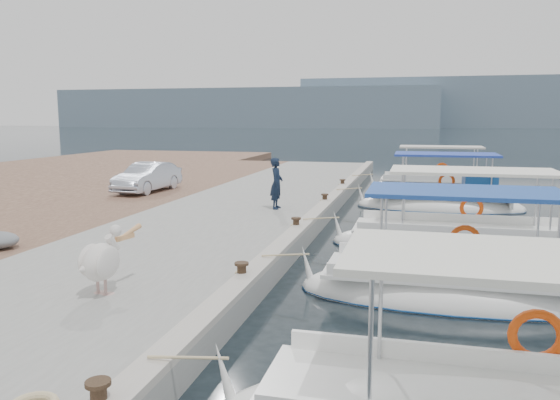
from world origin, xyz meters
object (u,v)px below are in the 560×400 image
(fishing_caique_e, at_px, (436,188))
(parked_car, at_px, (148,177))
(fisherman, at_px, (277,183))
(fishing_caique_d, at_px, (442,204))
(fishing_caique_c, at_px, (463,245))
(fishing_caique_b, at_px, (452,293))
(pelican, at_px, (102,260))

(fishing_caique_e, height_order, parked_car, fishing_caique_e)
(fisherman, xyz_separation_m, parked_car, (-6.43, 2.95, -0.27))
(fishing_caique_d, bearing_deg, fisherman, -142.16)
(fisherman, bearing_deg, fishing_caique_d, -54.47)
(fishing_caique_d, relative_size, parked_car, 1.75)
(fishing_caique_c, xyz_separation_m, fisherman, (-5.99, 2.50, 1.26))
(fisherman, bearing_deg, fishing_caique_e, -31.51)
(fishing_caique_d, relative_size, fisherman, 3.71)
(fishing_caique_b, bearing_deg, fisherman, 128.00)
(pelican, height_order, parked_car, parked_car)
(fishing_caique_e, bearing_deg, fishing_caique_c, -88.55)
(fishing_caique_e, bearing_deg, fishing_caique_b, -90.77)
(fishing_caique_d, xyz_separation_m, parked_car, (-12.17, -1.50, 0.92))
(fishing_caique_e, bearing_deg, parked_car, -149.29)
(fishing_caique_c, bearing_deg, fisherman, 157.35)
(fishing_caique_b, height_order, parked_car, fishing_caique_b)
(pelican, height_order, fisherman, fisherman)
(fishing_caique_e, distance_m, fisherman, 11.68)
(pelican, bearing_deg, fishing_caique_d, 65.41)
(fisherman, distance_m, parked_car, 7.08)
(fishing_caique_c, height_order, pelican, fishing_caique_c)
(fishing_caique_c, relative_size, fisherman, 4.12)
(fishing_caique_b, xyz_separation_m, pelican, (-6.17, -2.73, 0.99))
(fishing_caique_b, relative_size, pelican, 4.01)
(fishing_caique_d, height_order, fishing_caique_e, same)
(fishing_caique_b, distance_m, pelican, 6.82)
(fishing_caique_b, bearing_deg, pelican, -156.15)
(fishing_caique_c, height_order, fisherman, fisherman)
(fishing_caique_b, height_order, fisherman, fisherman)
(fishing_caique_e, xyz_separation_m, pelican, (-6.40, -19.83, 0.99))
(fishing_caique_b, height_order, fishing_caique_c, same)
(fishing_caique_b, distance_m, fishing_caique_e, 17.10)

